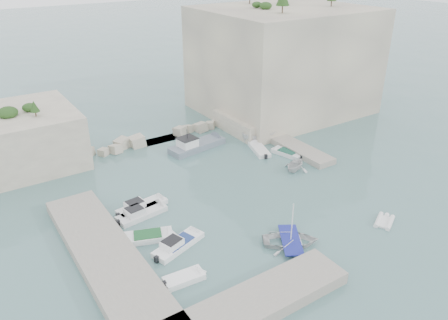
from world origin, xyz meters
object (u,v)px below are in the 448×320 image
work_boat (197,148)px  motorboat_b (142,216)px  motorboat_c (148,239)px  motorboat_d (179,247)px  tender_east_b (287,155)px  motorboat_a (142,209)px  inflatable_dinghy (384,223)px  tender_east_a (295,170)px  tender_east_d (259,142)px  motorboat_e (184,281)px  rowboat (290,244)px  tender_east_c (259,151)px

work_boat → motorboat_b: bearing=-147.8°
motorboat_c → motorboat_d: 3.36m
tender_east_b → motorboat_b: bearing=82.4°
motorboat_c → motorboat_a: bearing=92.2°
motorboat_c → inflatable_dinghy: (21.54, -10.86, 0.00)m
motorboat_a → tender_east_a: (20.05, -2.18, 0.00)m
motorboat_a → motorboat_d: bearing=-96.9°
tender_east_b → tender_east_d: tender_east_d is taller
motorboat_e → tender_east_a: (21.70, 10.32, 0.00)m
motorboat_b → tender_east_b: bearing=0.2°
tender_east_d → rowboat: bearing=172.8°
tender_east_b → motorboat_a: bearing=79.5°
motorboat_c → work_boat: (14.75, 15.82, 0.00)m
tender_east_b → work_boat: size_ratio=0.53×
tender_east_a → motorboat_a: bearing=63.1°
motorboat_b → motorboat_d: same height
tender_east_a → tender_east_d: 9.79m
inflatable_dinghy → work_boat: 27.53m
motorboat_a → motorboat_e: (-1.66, -12.50, 0.00)m
motorboat_b → work_boat: work_boat is taller
rowboat → work_boat: 24.35m
motorboat_e → work_boat: 27.26m
motorboat_a → tender_east_d: tender_east_d is taller
tender_east_b → work_boat: work_boat is taller
motorboat_e → tender_east_b: 27.84m
tender_east_d → tender_east_c: bearing=165.8°
motorboat_d → inflatable_dinghy: bearing=-40.8°
motorboat_b → motorboat_d: (0.72, -6.88, 0.00)m
tender_east_c → motorboat_d: bearing=140.7°
motorboat_a → tender_east_b: (22.21, 1.83, 0.00)m
motorboat_a → inflatable_dinghy: 25.57m
rowboat → work_boat: size_ratio=0.58×
rowboat → tender_east_c: 21.18m
rowboat → tender_east_c: bearing=2.5°
motorboat_d → work_boat: size_ratio=0.66×
motorboat_c → tender_east_c: (21.48, 10.21, 0.00)m
motorboat_e → tender_east_a: 24.03m
motorboat_b → motorboat_c: bearing=-113.4°
motorboat_d → tender_east_b: size_ratio=1.24×
tender_east_c → work_boat: 8.76m
inflatable_dinghy → rowboat: bearing=139.0°
motorboat_e → rowboat: 11.04m
motorboat_c → tender_east_d: 26.73m
motorboat_d → inflatable_dinghy: (19.65, -8.08, 0.00)m
motorboat_c → tender_east_a: tender_east_a is taller
tender_east_c → inflatable_dinghy: bearing=-162.7°
rowboat → tender_east_d: bearing=1.4°
motorboat_a → work_boat: work_boat is taller
tender_east_d → motorboat_a: bearing=132.2°
motorboat_b → motorboat_d: 6.92m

